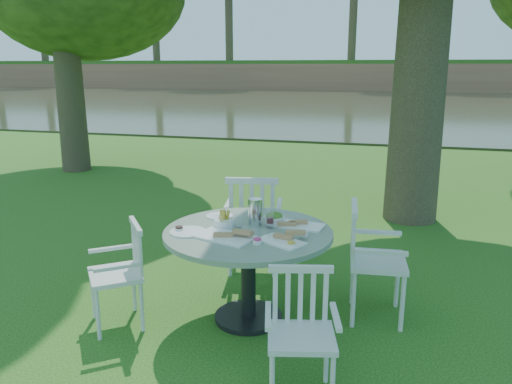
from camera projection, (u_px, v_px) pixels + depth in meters
ground at (251, 281)px, 4.87m from camera, size 140.00×140.00×0.00m
table at (248, 249)px, 3.99m from camera, size 1.34×1.34×0.77m
chair_ne at (366, 253)px, 4.07m from camera, size 0.50×0.52×0.96m
chair_nw at (253, 217)px, 4.93m from camera, size 0.59×0.56×1.01m
chair_sw at (125, 266)px, 3.97m from camera, size 0.57×0.58×0.84m
chair_se at (301, 322)px, 3.13m from camera, size 0.49×0.47×0.82m
tableware at (248, 224)px, 3.98m from camera, size 1.16×0.81×0.23m
river at (371, 106)px, 26.36m from camera, size 100.00×28.00×0.12m
far_bank at (390, 1)px, 41.43m from camera, size 100.00×18.00×15.20m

